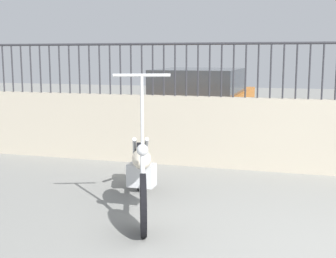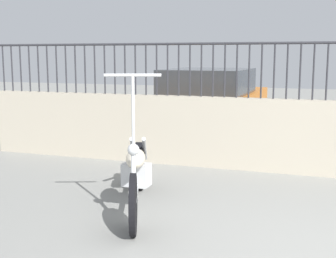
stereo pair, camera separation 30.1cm
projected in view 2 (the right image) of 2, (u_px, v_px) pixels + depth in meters
name	position (u px, v px, depth m)	size (l,w,h in m)	color
motorcycle_silver	(137.00, 171.00, 5.03)	(0.91, 2.01, 1.47)	black
car_orange	(210.00, 102.00, 9.59)	(1.76, 4.23, 1.35)	black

